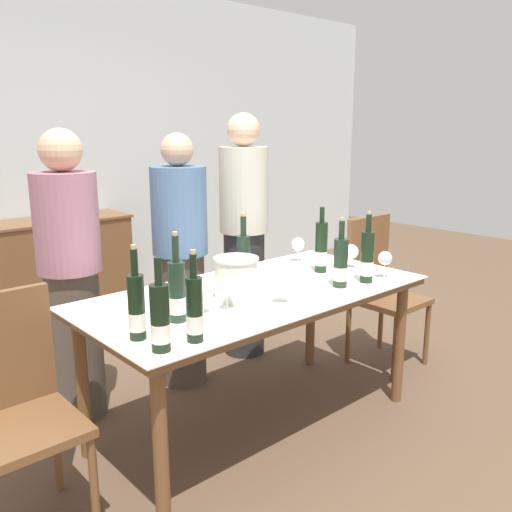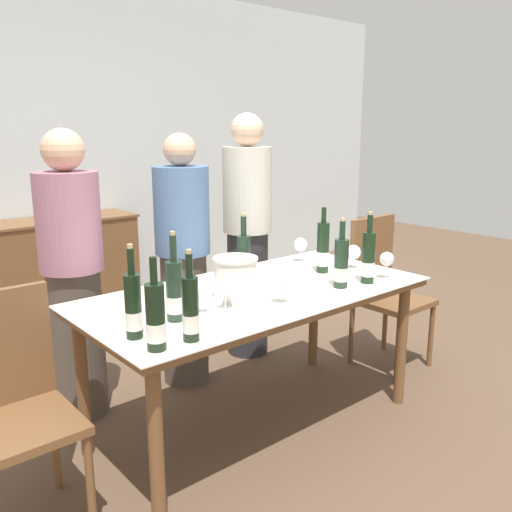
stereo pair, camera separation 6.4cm
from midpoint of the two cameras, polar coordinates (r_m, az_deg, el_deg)
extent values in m
plane|color=brown|center=(3.06, 0.63, -17.36)|extent=(12.00, 12.00, 0.00)
cube|color=silver|center=(4.94, -20.29, 10.69)|extent=(8.00, 0.10, 2.80)
cube|color=brown|center=(4.76, -19.70, -1.43)|extent=(1.26, 0.44, 0.82)
cube|color=brown|center=(4.67, -20.10, 3.56)|extent=(1.29, 0.46, 0.02)
cylinder|color=brown|center=(2.23, -9.61, -19.46)|extent=(0.06, 0.06, 0.72)
cylinder|color=brown|center=(3.24, 15.62, -8.97)|extent=(0.06, 0.06, 0.72)
cylinder|color=brown|center=(2.78, -17.15, -12.96)|extent=(0.06, 0.06, 0.72)
cylinder|color=brown|center=(3.64, 6.60, -6.06)|extent=(0.06, 0.06, 0.72)
cube|color=brown|center=(2.75, 0.67, -4.13)|extent=(1.75, 0.85, 0.04)
cube|color=white|center=(2.75, 0.67, -3.72)|extent=(1.78, 0.88, 0.01)
cylinder|color=white|center=(2.58, -1.46, -2.38)|extent=(0.20, 0.20, 0.21)
cylinder|color=white|center=(2.56, -1.47, -0.28)|extent=(0.22, 0.22, 0.01)
cylinder|color=black|center=(2.09, -6.04, -5.60)|extent=(0.06, 0.06, 0.25)
cylinder|color=white|center=(2.11, -6.00, -7.04)|extent=(0.07, 0.07, 0.07)
cylinder|color=black|center=(2.04, -6.16, -1.01)|extent=(0.03, 0.03, 0.09)
cylinder|color=tan|center=(2.03, -6.19, 0.47)|extent=(0.02, 0.02, 0.02)
cylinder|color=black|center=(2.15, -11.97, -5.22)|extent=(0.07, 0.07, 0.26)
cylinder|color=white|center=(2.17, -11.90, -6.64)|extent=(0.07, 0.07, 0.07)
cylinder|color=black|center=(2.10, -12.21, -0.57)|extent=(0.03, 0.03, 0.10)
cylinder|color=tan|center=(2.09, -12.29, 1.01)|extent=(0.02, 0.02, 0.02)
cylinder|color=black|center=(2.91, 12.35, -0.19)|extent=(0.07, 0.07, 0.27)
cylinder|color=white|center=(2.93, 12.30, -1.33)|extent=(0.07, 0.07, 0.08)
cylinder|color=black|center=(2.88, 12.53, 3.35)|extent=(0.03, 0.03, 0.09)
cylinder|color=tan|center=(2.87, 12.59, 4.42)|extent=(0.02, 0.02, 0.02)
cylinder|color=black|center=(2.02, -9.64, -6.39)|extent=(0.07, 0.07, 0.25)
cylinder|color=white|center=(2.04, -9.58, -7.86)|extent=(0.07, 0.07, 0.07)
cylinder|color=black|center=(1.97, -9.84, -1.52)|extent=(0.03, 0.03, 0.10)
cylinder|color=#1E3323|center=(2.81, 9.60, -0.79)|extent=(0.07, 0.07, 0.25)
cylinder|color=silver|center=(2.82, 9.56, -1.88)|extent=(0.07, 0.07, 0.07)
cylinder|color=#1E3323|center=(2.77, 9.74, 2.68)|extent=(0.03, 0.03, 0.09)
cylinder|color=tan|center=(2.76, 9.78, 3.80)|extent=(0.02, 0.02, 0.02)
cylinder|color=#1E3323|center=(2.32, -7.78, -3.71)|extent=(0.07, 0.07, 0.26)
cylinder|color=white|center=(2.33, -7.73, -5.05)|extent=(0.07, 0.07, 0.07)
cylinder|color=#1E3323|center=(2.27, -7.92, 0.79)|extent=(0.03, 0.03, 0.11)
cylinder|color=tan|center=(2.26, -7.98, 2.39)|extent=(0.02, 0.02, 0.02)
cylinder|color=black|center=(3.08, 7.65, 0.87)|extent=(0.07, 0.07, 0.29)
cylinder|color=white|center=(3.10, 7.61, -0.26)|extent=(0.07, 0.07, 0.08)
cylinder|color=black|center=(3.05, 7.76, 4.30)|extent=(0.03, 0.03, 0.09)
cylinder|color=#1E3323|center=(2.75, -0.64, -0.66)|extent=(0.07, 0.07, 0.27)
cylinder|color=silver|center=(2.77, -0.63, -1.88)|extent=(0.07, 0.07, 0.08)
cylinder|color=#1E3323|center=(2.71, -0.65, 3.17)|extent=(0.03, 0.03, 0.10)
cylinder|color=tan|center=(2.70, -0.65, 4.38)|extent=(0.02, 0.02, 0.02)
cylinder|color=white|center=(3.23, 10.71, -1.24)|extent=(0.07, 0.07, 0.00)
cylinder|color=white|center=(3.22, 10.74, -0.66)|extent=(0.01, 0.01, 0.06)
sphere|color=white|center=(3.21, 10.78, 0.40)|extent=(0.09, 0.09, 0.09)
cylinder|color=white|center=(2.46, -2.49, -5.65)|extent=(0.07, 0.07, 0.00)
cylinder|color=white|center=(2.45, -2.50, -4.69)|extent=(0.01, 0.01, 0.08)
sphere|color=white|center=(2.43, -2.52, -3.15)|extent=(0.08, 0.08, 0.08)
cylinder|color=white|center=(3.05, 14.08, -2.30)|extent=(0.06, 0.06, 0.00)
cylinder|color=white|center=(3.04, 14.13, -1.52)|extent=(0.01, 0.01, 0.08)
sphere|color=white|center=(3.02, 14.20, -0.29)|extent=(0.08, 0.08, 0.08)
cylinder|color=white|center=(3.34, 5.21, -0.57)|extent=(0.06, 0.06, 0.00)
cylinder|color=white|center=(3.33, 5.23, 0.10)|extent=(0.01, 0.01, 0.08)
sphere|color=white|center=(3.32, 5.25, 1.22)|extent=(0.08, 0.08, 0.08)
cylinder|color=white|center=(2.43, -4.99, -5.96)|extent=(0.07, 0.07, 0.00)
cylinder|color=white|center=(2.42, -5.01, -5.19)|extent=(0.01, 0.01, 0.06)
sphere|color=white|center=(2.40, -5.04, -3.90)|extent=(0.07, 0.07, 0.07)
cylinder|color=white|center=(2.56, 3.36, -4.94)|extent=(0.07, 0.07, 0.00)
cylinder|color=white|center=(2.55, 3.37, -4.21)|extent=(0.01, 0.01, 0.06)
sphere|color=white|center=(2.53, 3.39, -2.89)|extent=(0.08, 0.08, 0.08)
cylinder|color=brown|center=(2.36, -16.23, -22.06)|extent=(0.03, 0.03, 0.43)
cylinder|color=brown|center=(2.65, -19.73, -18.03)|extent=(0.03, 0.03, 0.43)
cube|color=brown|center=(2.33, -22.89, -16.26)|extent=(0.42, 0.42, 0.04)
cylinder|color=brown|center=(3.53, 15.22, -9.53)|extent=(0.03, 0.03, 0.43)
cylinder|color=brown|center=(3.83, 18.40, -7.95)|extent=(0.03, 0.03, 0.43)
cylinder|color=brown|center=(3.73, 10.51, -8.00)|extent=(0.03, 0.03, 0.43)
cylinder|color=brown|center=(4.01, 13.88, -6.64)|extent=(0.03, 0.03, 0.43)
cube|color=brown|center=(3.69, 14.71, -4.63)|extent=(0.42, 0.42, 0.04)
cube|color=brown|center=(3.73, 12.56, 0.08)|extent=(0.42, 0.04, 0.52)
cylinder|color=#51473D|center=(3.15, -17.64, -8.70)|extent=(0.28, 0.28, 0.83)
cylinder|color=#9E667A|center=(2.97, -18.55, 3.43)|extent=(0.33, 0.33, 0.52)
sphere|color=#DBAD89|center=(2.93, -19.09, 10.52)|extent=(0.22, 0.22, 0.22)
cylinder|color=#51473D|center=(3.41, -6.95, -6.45)|extent=(0.28, 0.28, 0.82)
cylinder|color=#4C6B93|center=(3.24, -7.28, 4.78)|extent=(0.33, 0.33, 0.52)
sphere|color=#DBAD89|center=(3.21, -7.47, 11.06)|extent=(0.19, 0.19, 0.19)
cylinder|color=#2D2D33|center=(3.79, -0.40, -3.89)|extent=(0.28, 0.28, 0.87)
cylinder|color=beige|center=(3.64, -0.41, 6.98)|extent=(0.33, 0.33, 0.57)
sphere|color=beige|center=(3.62, -0.42, 13.16)|extent=(0.22, 0.22, 0.22)
camera|label=1|loc=(0.03, -89.32, 0.16)|focal=38.00mm
camera|label=2|loc=(0.03, 90.68, -0.16)|focal=38.00mm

